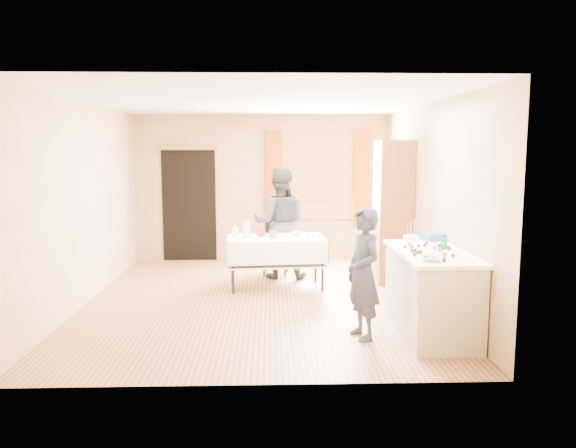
{
  "coord_description": "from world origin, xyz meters",
  "views": [
    {
      "loc": [
        0.15,
        -7.32,
        2.0
      ],
      "look_at": [
        0.38,
        0.0,
        1.02
      ],
      "focal_mm": 35.0,
      "sensor_mm": 36.0,
      "label": 1
    }
  ],
  "objects_px": {
    "counter": "(431,293)",
    "chair": "(276,256)",
    "girl": "(363,273)",
    "woman": "(280,223)",
    "party_table": "(276,257)",
    "cabinet": "(393,212)"
  },
  "relations": [
    {
      "from": "cabinet",
      "to": "chair",
      "type": "bearing_deg",
      "value": 161.09
    },
    {
      "from": "party_table",
      "to": "chair",
      "type": "distance_m",
      "value": 0.95
    },
    {
      "from": "woman",
      "to": "girl",
      "type": "bearing_deg",
      "value": 110.57
    },
    {
      "from": "party_table",
      "to": "woman",
      "type": "bearing_deg",
      "value": 78.76
    },
    {
      "from": "counter",
      "to": "girl",
      "type": "height_order",
      "value": "girl"
    },
    {
      "from": "party_table",
      "to": "chair",
      "type": "relative_size",
      "value": 1.56
    },
    {
      "from": "counter",
      "to": "woman",
      "type": "relative_size",
      "value": 0.91
    },
    {
      "from": "counter",
      "to": "girl",
      "type": "distance_m",
      "value": 0.81
    },
    {
      "from": "counter",
      "to": "woman",
      "type": "height_order",
      "value": "woman"
    },
    {
      "from": "chair",
      "to": "cabinet",
      "type": "bearing_deg",
      "value": -11.52
    },
    {
      "from": "girl",
      "to": "chair",
      "type": "bearing_deg",
      "value": 177.4
    },
    {
      "from": "chair",
      "to": "woman",
      "type": "xyz_separation_m",
      "value": [
        0.06,
        -0.27,
        0.58
      ]
    },
    {
      "from": "cabinet",
      "to": "party_table",
      "type": "height_order",
      "value": "cabinet"
    },
    {
      "from": "counter",
      "to": "chair",
      "type": "bearing_deg",
      "value": 118.71
    },
    {
      "from": "girl",
      "to": "party_table",
      "type": "bearing_deg",
      "value": -176.31
    },
    {
      "from": "cabinet",
      "to": "counter",
      "type": "relative_size",
      "value": 1.36
    },
    {
      "from": "girl",
      "to": "woman",
      "type": "xyz_separation_m",
      "value": [
        -0.82,
        2.87,
        0.16
      ]
    },
    {
      "from": "party_table",
      "to": "chair",
      "type": "xyz_separation_m",
      "value": [
        0.01,
        0.93,
        -0.16
      ]
    },
    {
      "from": "cabinet",
      "to": "woman",
      "type": "bearing_deg",
      "value": 169.01
    },
    {
      "from": "girl",
      "to": "woman",
      "type": "height_order",
      "value": "woman"
    },
    {
      "from": "counter",
      "to": "party_table",
      "type": "distance_m",
      "value": 2.66
    },
    {
      "from": "counter",
      "to": "chair",
      "type": "distance_m",
      "value": 3.44
    }
  ]
}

